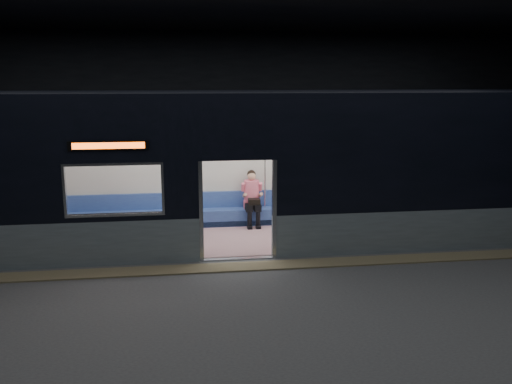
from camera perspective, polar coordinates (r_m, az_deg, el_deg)
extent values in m
cube|color=#47494C|center=(10.20, -1.24, -9.01)|extent=(24.00, 14.00, 0.01)
cube|color=black|center=(16.52, -4.12, 7.92)|extent=(24.00, 0.04, 5.00)
cube|color=black|center=(2.94, 14.85, -11.16)|extent=(24.00, 0.04, 5.00)
cube|color=#8C7F59|center=(10.70, -1.59, -7.87)|extent=(22.80, 0.50, 0.03)
cube|color=#8998A3|center=(12.50, 20.86, -3.67)|extent=(8.30, 0.12, 0.90)
cube|color=black|center=(12.19, 21.41, 3.61)|extent=(8.30, 0.12, 2.30)
cube|color=black|center=(10.63, -1.97, 6.44)|extent=(1.40, 0.12, 1.15)
cube|color=#B7BABC|center=(10.85, -5.81, -2.08)|extent=(0.08, 0.14, 2.05)
cube|color=#B7BABC|center=(11.00, 1.93, -1.84)|extent=(0.08, 0.14, 2.05)
cube|color=black|center=(10.61, -15.25, 4.74)|extent=(1.50, 0.04, 0.18)
cube|color=#F4520F|center=(10.60, -15.25, 4.74)|extent=(1.34, 0.03, 0.12)
cube|color=beige|center=(13.60, -3.20, 3.27)|extent=(18.00, 0.12, 3.20)
cube|color=black|center=(12.02, -2.72, 10.17)|extent=(18.00, 3.00, 0.15)
cube|color=gray|center=(12.55, -2.57, -4.86)|extent=(17.76, 2.76, 0.04)
cube|color=beige|center=(12.08, -2.68, 5.78)|extent=(17.76, 2.76, 0.10)
cube|color=#303C8C|center=(13.56, -3.03, -2.60)|extent=(11.00, 0.48, 0.41)
cube|color=#303C8C|center=(13.65, -3.11, -0.75)|extent=(11.00, 0.10, 0.40)
cube|color=gray|center=(11.60, -18.59, -5.73)|extent=(4.40, 0.48, 0.41)
cube|color=gray|center=(12.21, 13.58, -4.57)|extent=(4.40, 0.48, 0.41)
cylinder|color=silver|center=(11.11, -6.97, -1.01)|extent=(0.04, 0.04, 2.26)
cylinder|color=silver|center=(13.33, -7.15, 1.14)|extent=(0.04, 0.04, 2.26)
cylinder|color=silver|center=(11.30, 2.71, -0.72)|extent=(0.04, 0.04, 2.26)
cylinder|color=silver|center=(13.48, 0.96, 1.36)|extent=(0.04, 0.04, 2.26)
cylinder|color=silver|center=(13.20, -3.09, 4.54)|extent=(11.00, 0.03, 0.03)
cube|color=black|center=(13.33, -0.79, -1.58)|extent=(0.17, 0.46, 0.16)
cube|color=black|center=(13.35, 0.09, -1.55)|extent=(0.17, 0.46, 0.16)
cylinder|color=black|center=(13.19, -0.67, -2.95)|extent=(0.11, 0.11, 0.43)
cylinder|color=black|center=(13.22, 0.22, -2.92)|extent=(0.11, 0.11, 0.43)
cube|color=pink|center=(13.52, -0.46, -1.30)|extent=(0.40, 0.22, 0.20)
cylinder|color=pink|center=(13.48, -0.47, 0.16)|extent=(0.38, 0.38, 0.51)
sphere|color=tan|center=(13.39, -0.47, 1.68)|extent=(0.21, 0.21, 0.21)
sphere|color=black|center=(13.42, -0.49, 1.87)|extent=(0.22, 0.22, 0.22)
cube|color=black|center=(13.24, -0.19, -1.01)|extent=(0.28, 0.24, 0.14)
cube|color=white|center=(14.14, 9.62, 2.90)|extent=(0.97, 0.03, 0.63)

